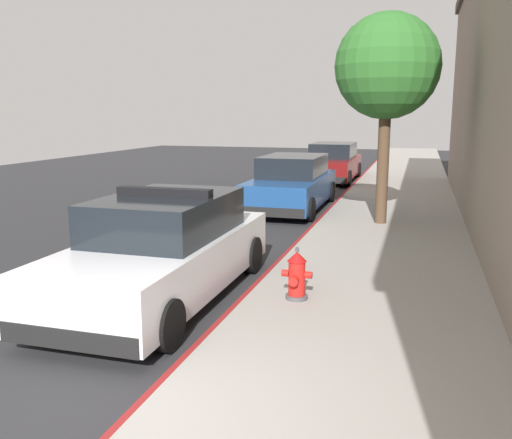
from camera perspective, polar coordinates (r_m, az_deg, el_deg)
name	(u,v)px	position (r m, az deg, el deg)	size (l,w,h in m)	color
ground_plane	(171,217)	(15.63, -8.73, 0.24)	(30.07, 60.00, 0.20)	#2B2B2D
sidewalk_pavement	(391,223)	(14.14, 13.82, -0.39)	(3.46, 60.00, 0.14)	#9E9991
curb_painted_edge	(321,219)	(14.33, 6.75, 0.00)	(0.08, 60.00, 0.14)	maroon
police_cruiser	(164,250)	(8.40, -9.47, -3.16)	(1.94, 4.84, 1.68)	white
parked_car_silver_ahead	(292,184)	(16.11, 3.76, 3.69)	(1.94, 4.84, 1.56)	navy
parked_car_dark_far	(333,163)	(23.12, 7.95, 5.81)	(1.94, 4.84, 1.56)	maroon
fire_hydrant	(297,276)	(7.94, 4.23, -5.80)	(0.44, 0.40, 0.76)	#4C4C51
street_tree	(387,68)	(13.59, 13.40, 15.02)	(2.44, 2.44, 4.92)	brown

